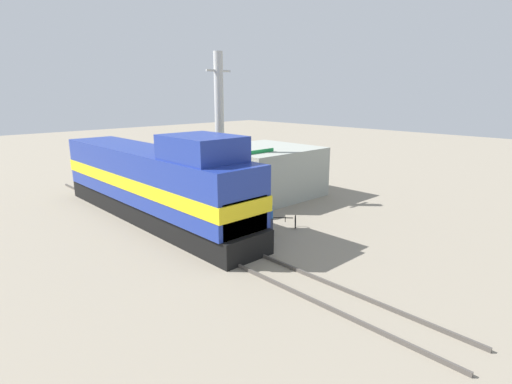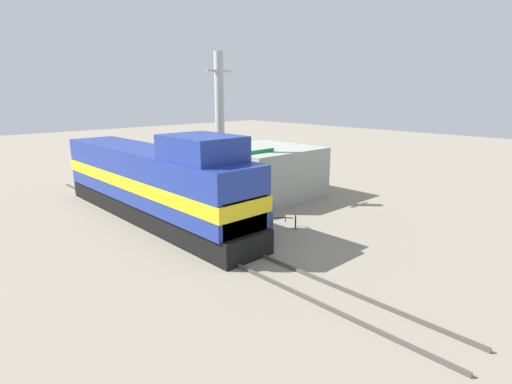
{
  "view_description": "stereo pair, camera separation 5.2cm",
  "coord_description": "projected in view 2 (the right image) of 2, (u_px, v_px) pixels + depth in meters",
  "views": [
    {
      "loc": [
        -10.61,
        -17.19,
        7.0
      ],
      "look_at": [
        1.2,
        -4.68,
        2.69
      ],
      "focal_mm": 28.0,
      "sensor_mm": 36.0,
      "label": 1
    },
    {
      "loc": [
        -10.57,
        -17.22,
        7.0
      ],
      "look_at": [
        1.2,
        -4.68,
        2.69
      ],
      "focal_mm": 28.0,
      "sensor_mm": 36.0,
      "label": 2
    }
  ],
  "objects": [
    {
      "name": "ground_plane",
      "position": [
        178.0,
        230.0,
        20.9
      ],
      "size": [
        120.0,
        120.0,
        0.0
      ],
      "primitive_type": "plane",
      "color": "gray"
    },
    {
      "name": "rail_near",
      "position": [
        166.0,
        232.0,
        20.41
      ],
      "size": [
        0.08,
        29.34,
        0.15
      ],
      "primitive_type": "cube",
      "color": "#4C4742",
      "rests_on": "ground_plane"
    },
    {
      "name": "rail_far",
      "position": [
        190.0,
        225.0,
        21.36
      ],
      "size": [
        0.08,
        29.34,
        0.15
      ],
      "primitive_type": "cube",
      "color": "#4C4742",
      "rests_on": "ground_plane"
    },
    {
      "name": "locomotive",
      "position": [
        155.0,
        183.0,
        21.89
      ],
      "size": [
        2.97,
        16.63,
        5.11
      ],
      "color": "black",
      "rests_on": "ground_plane"
    },
    {
      "name": "utility_pole",
      "position": [
        220.0,
        130.0,
        24.81
      ],
      "size": [
        1.8,
        0.57,
        9.38
      ],
      "color": "#B2B2AD",
      "rests_on": "ground_plane"
    },
    {
      "name": "vendor_umbrella",
      "position": [
        236.0,
        181.0,
        22.97
      ],
      "size": [
        1.9,
        1.9,
        2.24
      ],
      "color": "#4C4C4C",
      "rests_on": "ground_plane"
    },
    {
      "name": "billboard_sign",
      "position": [
        259.0,
        164.0,
        24.7
      ],
      "size": [
        2.55,
        0.12,
        3.56
      ],
      "color": "#595959",
      "rests_on": "ground_plane"
    },
    {
      "name": "shrub_cluster",
      "position": [
        236.0,
        209.0,
        22.92
      ],
      "size": [
        0.92,
        0.92,
        0.92
      ],
      "primitive_type": "sphere",
      "color": "#2D722D",
      "rests_on": "ground_plane"
    },
    {
      "name": "person_bystander",
      "position": [
        270.0,
        216.0,
        20.19
      ],
      "size": [
        0.34,
        0.34,
        1.68
      ],
      "color": "#2D3347",
      "rests_on": "ground_plane"
    },
    {
      "name": "bicycle",
      "position": [
        280.0,
        221.0,
        21.07
      ],
      "size": [
        1.68,
        1.72,
        0.72
      ],
      "rotation": [
        0.0,
        0.0,
        0.76
      ],
      "color": "black",
      "rests_on": "ground_plane"
    },
    {
      "name": "building_block_distant",
      "position": [
        262.0,
        171.0,
        27.6
      ],
      "size": [
        6.75,
        6.42,
        3.34
      ],
      "primitive_type": "cube",
      "color": "#999E93",
      "rests_on": "ground_plane"
    }
  ]
}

